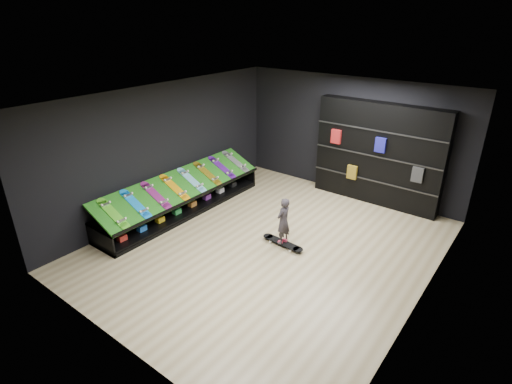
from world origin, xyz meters
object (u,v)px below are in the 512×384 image
Objects in this scene: display_rack at (183,202)px; child at (283,229)px; back_shelving at (378,154)px; floor_skateboard at (283,244)px.

child is at bearing 2.99° from display_rack.
back_shelving is at bearing 171.92° from child.
back_shelving is 3.35m from child.
display_rack is 4.86m from back_shelving.
child is (2.78, 0.15, 0.14)m from display_rack.
display_rack is 7.59× the size of child.
child is at bearing 4.14° from floor_skateboard.
child is (-0.62, -3.17, -0.86)m from back_shelving.
floor_skateboard is (-0.62, -3.17, -1.20)m from back_shelving.
display_rack reaches higher than floor_skateboard.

